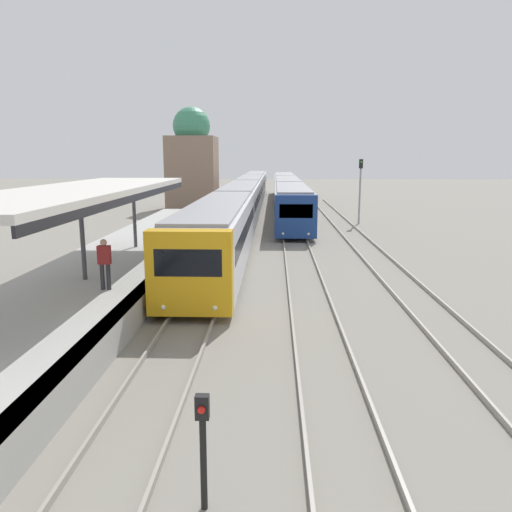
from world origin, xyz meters
TOP-DOWN VIEW (x-y plane):
  - platform_canopy at (-3.99, 15.58)m, footprint 4.00×16.28m
  - person_on_platform at (-2.84, 14.24)m, footprint 0.40×0.22m
  - train_near at (0.00, 45.49)m, footprint 2.68×64.12m
  - train_far at (3.91, 50.52)m, footprint 2.60×43.72m
  - signal_post_near at (1.60, 5.23)m, footprint 0.20×0.21m
  - signal_mast_far at (9.25, 37.95)m, footprint 0.28×0.29m
  - distant_domed_building at (-5.61, 49.09)m, footprint 4.77×4.77m

SIDE VIEW (x-z plane):
  - signal_post_near at x=1.60m, z-range 0.22..2.03m
  - train_far at x=3.91m, z-range 0.17..3.18m
  - train_near at x=0.00m, z-range 0.17..3.22m
  - person_on_platform at x=-2.84m, z-range 1.01..2.67m
  - signal_mast_far at x=9.25m, z-range 0.65..5.62m
  - platform_canopy at x=-3.99m, z-range 2.37..5.58m
  - distant_domed_building at x=-5.61m, z-range -0.35..9.63m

